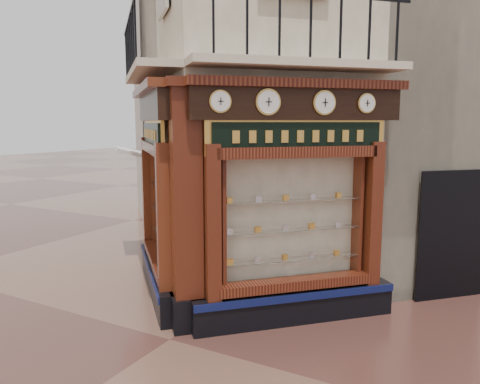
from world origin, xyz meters
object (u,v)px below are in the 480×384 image
Objects in this scene: corner_pilaster at (187,210)px; signboard_left at (153,134)px; clock_a at (220,101)px; clock_b at (268,102)px; clock_d at (366,103)px; clock_c at (324,103)px; awning at (138,257)px; signboard_right at (299,136)px.

corner_pilaster is 2.12m from signboard_left.
clock_a is 0.83× the size of clock_b.
signboard_left is at bearing 124.74° from clock_b.
corner_pilaster reaches higher than clock_d.
clock_c reaches higher than signboard_left.
clock_a reaches higher than awning.
clock_b is 1.67m from clock_d.
clock_d is 0.21× the size of awning.
clock_b is 1.04× the size of clock_c.
signboard_left is at bearing 100.25° from corner_pilaster.
signboard_right reaches higher than awning.
clock_a is 1.40m from signboard_right.
clock_b is at bearing -160.45° from awning.
clock_a reaches higher than clock_d.
clock_d reaches higher than signboard_right.
clock_c is (1.18, 1.18, 0.00)m from clock_a.
signboard_right is (-0.34, -0.19, -0.52)m from clock_c.
clock_d is 1.24m from signboard_right.
clock_a is at bearing 180.00° from clock_b.
clock_b is (1.15, 0.54, 1.67)m from corner_pilaster.
clock_d is (0.53, 0.53, 0.00)m from clock_c.
signboard_right is (1.46, 1.01, 1.15)m from corner_pilaster.
clock_c is at bearing 0.00° from clock_a.
signboard_left is at bearing 109.44° from clock_a.
clock_a reaches higher than signboard_left.
clock_a is (0.62, 0.02, 1.67)m from corner_pilaster.
signboard_right is at bearing -135.00° from signboard_left.
clock_d is (1.18, 1.18, 0.00)m from clock_b.
awning is (-4.04, 2.70, -3.62)m from clock_a.
awning is (-5.23, 1.52, -3.62)m from clock_c.
clock_a is 0.15× the size of signboard_right.
awning is 4.04m from signboard_left.
clock_c is at bearing -151.18° from awning.
clock_b is 6.22m from awning.
clock_d is at bearing 0.00° from clock_a.
clock_b is at bearing -145.26° from signboard_left.
corner_pilaster is 4.78m from awning.
clock_d is (2.33, 1.72, 1.67)m from corner_pilaster.
clock_c is (1.80, 1.20, 1.67)m from corner_pilaster.
clock_a is at bearing -160.56° from signboard_left.
signboard_left is (-3.26, -0.19, -0.52)m from clock_c.
awning is (-4.57, 2.17, -3.62)m from clock_b.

